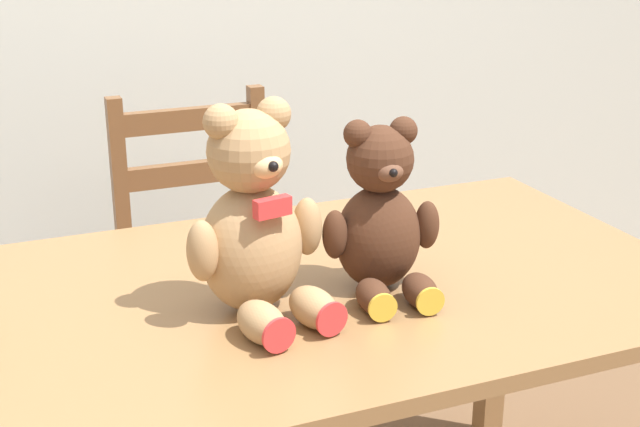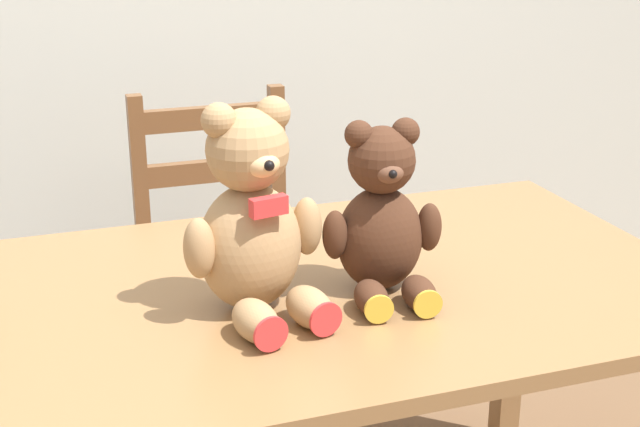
{
  "view_description": "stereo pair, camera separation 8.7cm",
  "coord_description": "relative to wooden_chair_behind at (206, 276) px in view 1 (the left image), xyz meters",
  "views": [
    {
      "loc": [
        -0.54,
        -0.98,
        1.42
      ],
      "look_at": [
        0.02,
        0.38,
        0.9
      ],
      "focal_mm": 50.0,
      "sensor_mm": 36.0,
      "label": 1
    },
    {
      "loc": [
        -0.46,
        -1.01,
        1.42
      ],
      "look_at": [
        0.02,
        0.38,
        0.9
      ],
      "focal_mm": 50.0,
      "sensor_mm": 36.0,
      "label": 2
    }
  ],
  "objects": [
    {
      "name": "dining_table",
      "position": [
        -0.02,
        -0.75,
        0.19
      ],
      "size": [
        1.51,
        0.86,
        0.74
      ],
      "color": "olive",
      "rests_on": "ground_plane"
    },
    {
      "name": "teddy_bear_right",
      "position": [
        0.12,
        -0.81,
        0.42
      ],
      "size": [
        0.22,
        0.23,
        0.32
      ],
      "rotation": [
        0.0,
        0.0,
        3.04
      ],
      "color": "#472819",
      "rests_on": "dining_table"
    },
    {
      "name": "wooden_chair_behind",
      "position": [
        0.0,
        0.0,
        0.0
      ],
      "size": [
        0.42,
        0.38,
        0.93
      ],
      "rotation": [
        0.0,
        0.0,
        3.14
      ],
      "color": "brown",
      "rests_on": "ground_plane"
    },
    {
      "name": "teddy_bear_left",
      "position": [
        -0.12,
        -0.81,
        0.45
      ],
      "size": [
        0.26,
        0.28,
        0.37
      ],
      "rotation": [
        0.0,
        0.0,
        3.34
      ],
      "color": "tan",
      "rests_on": "dining_table"
    }
  ]
}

